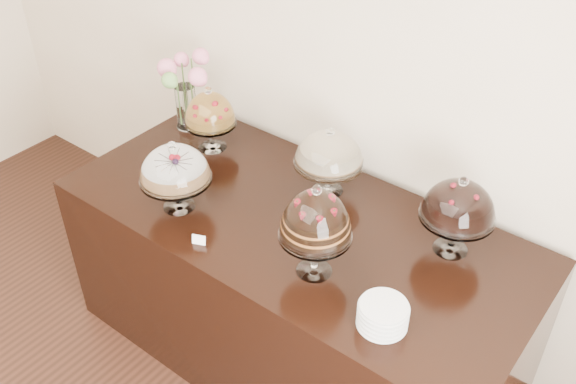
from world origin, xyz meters
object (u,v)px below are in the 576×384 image
Objects in this scene: cake_stand_sugar_sponge at (174,167)px; plate_stack at (383,315)px; display_counter at (294,289)px; flower_vase at (184,85)px; cake_stand_choco_layer at (316,219)px; cake_stand_cheesecake at (329,152)px; cake_stand_dark_choco at (459,204)px; cake_stand_fruit_tart at (210,112)px.

plate_stack is at bearing -2.38° from cake_stand_sugar_sponge.
flower_vase is at bearing 163.51° from display_counter.
cake_stand_sugar_sponge is 0.75m from cake_stand_choco_layer.
cake_stand_dark_choco is at bearing -2.13° from cake_stand_cheesecake.
cake_stand_cheesecake is 0.80× the size of flower_vase.
flower_vase reaches higher than cake_stand_choco_layer.
cake_stand_fruit_tart reaches higher than plate_stack.
cake_stand_choco_layer is 0.60m from cake_stand_dark_choco.
cake_stand_fruit_tart reaches higher than cake_stand_cheesecake.
cake_stand_dark_choco is (0.65, -0.02, 0.02)m from cake_stand_cheesecake.
display_counter is 6.39× the size of cake_stand_cheesecake.
flower_vase is (-0.47, 0.53, 0.03)m from cake_stand_sugar_sponge.
flower_vase is at bearing 157.62° from cake_stand_choco_layer.
cake_stand_sugar_sponge is (-0.48, -0.25, 0.67)m from display_counter.
flower_vase is (-0.95, 0.28, 0.70)m from display_counter.
cake_stand_choco_layer reaches higher than cake_stand_fruit_tart.
cake_stand_fruit_tart is 0.26m from flower_vase.
plate_stack is (1.58, -0.58, -0.20)m from flower_vase.
flower_vase is at bearing 179.24° from cake_stand_cheesecake.
cake_stand_dark_choco is 0.86× the size of flower_vase.
cake_stand_fruit_tart reaches higher than display_counter.
flower_vase is at bearing 159.84° from plate_stack.
display_counter is 0.72m from cake_stand_cheesecake.
cake_stand_cheesecake reaches higher than plate_stack.
cake_stand_cheesecake is at bearing 48.09° from cake_stand_sugar_sponge.
cake_stand_fruit_tart is at bearing 115.93° from cake_stand_sugar_sponge.
cake_stand_choco_layer reaches higher than cake_stand_dark_choco.
display_counter is 0.86m from plate_stack.
plate_stack is (0.64, -0.30, 0.50)m from display_counter.
flower_vase reaches higher than cake_stand_dark_choco.
plate_stack is (0.37, -0.08, -0.22)m from cake_stand_choco_layer.
cake_stand_cheesecake is (-0.01, 0.27, 0.67)m from display_counter.
flower_vase reaches higher than display_counter.
cake_stand_choco_layer is 1.15× the size of cake_stand_dark_choco.
cake_stand_sugar_sponge is 1.13m from plate_stack.
cake_stand_sugar_sponge is at bearing -48.67° from flower_vase.
display_counter is 11.86× the size of plate_stack.
cake_stand_fruit_tart is (-0.97, 0.43, -0.06)m from cake_stand_choco_layer.
plate_stack is at bearing -41.47° from cake_stand_cheesecake.
cake_stand_fruit_tart is 1.89× the size of plate_stack.
flower_vase is at bearing 178.68° from cake_stand_dark_choco.
flower_vase is at bearing 164.06° from cake_stand_fruit_tart.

